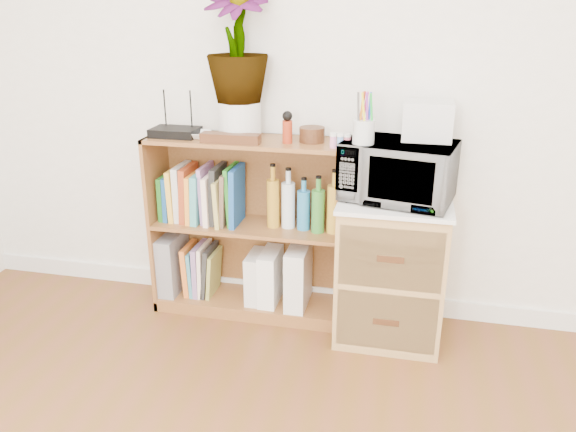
% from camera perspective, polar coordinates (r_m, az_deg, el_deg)
% --- Properties ---
extents(skirting_board, '(4.00, 0.02, 0.10)m').
position_cam_1_polar(skirting_board, '(3.17, 2.94, -7.98)').
color(skirting_board, white).
rests_on(skirting_board, ground).
extents(bookshelf, '(1.00, 0.30, 0.95)m').
position_cam_1_polar(bookshelf, '(2.94, -4.12, -1.25)').
color(bookshelf, brown).
rests_on(bookshelf, ground).
extents(wicker_unit, '(0.50, 0.45, 0.70)m').
position_cam_1_polar(wicker_unit, '(2.81, 10.39, -5.42)').
color(wicker_unit, '#9E7542').
rests_on(wicker_unit, ground).
extents(microwave, '(0.55, 0.43, 0.27)m').
position_cam_1_polar(microwave, '(2.62, 11.10, 4.48)').
color(microwave, white).
rests_on(microwave, wicker_unit).
extents(pen_cup, '(0.10, 0.10, 0.11)m').
position_cam_1_polar(pen_cup, '(2.51, 7.68, 8.48)').
color(pen_cup, silver).
rests_on(pen_cup, microwave).
extents(small_appliance, '(0.22, 0.18, 0.17)m').
position_cam_1_polar(small_appliance, '(2.64, 14.00, 9.39)').
color(small_appliance, silver).
rests_on(small_appliance, microwave).
extents(router, '(0.23, 0.16, 0.04)m').
position_cam_1_polar(router, '(2.89, -11.37, 8.36)').
color(router, black).
rests_on(router, bookshelf).
extents(white_bowl, '(0.13, 0.13, 0.03)m').
position_cam_1_polar(white_bowl, '(2.84, -9.24, 8.16)').
color(white_bowl, white).
rests_on(white_bowl, bookshelf).
extents(plant_pot, '(0.21, 0.21, 0.18)m').
position_cam_1_polar(plant_pot, '(2.80, -4.92, 9.71)').
color(plant_pot, silver).
rests_on(plant_pot, bookshelf).
extents(potted_plant, '(0.31, 0.31, 0.55)m').
position_cam_1_polar(potted_plant, '(2.76, -5.16, 17.11)').
color(potted_plant, '#2F7733').
rests_on(potted_plant, plant_pot).
extents(trinket_box, '(0.29, 0.07, 0.05)m').
position_cam_1_polar(trinket_box, '(2.71, -5.87, 7.86)').
color(trinket_box, '#3A220F').
rests_on(trinket_box, bookshelf).
extents(kokeshi_doll, '(0.05, 0.05, 0.11)m').
position_cam_1_polar(kokeshi_doll, '(2.69, -0.07, 8.54)').
color(kokeshi_doll, maroon).
rests_on(kokeshi_doll, bookshelf).
extents(wooden_bowl, '(0.12, 0.12, 0.07)m').
position_cam_1_polar(wooden_bowl, '(2.72, 2.46, 8.27)').
color(wooden_bowl, '#34190E').
rests_on(wooden_bowl, bookshelf).
extents(paint_jars, '(0.12, 0.04, 0.06)m').
position_cam_1_polar(paint_jars, '(2.60, 5.33, 7.49)').
color(paint_jars, pink).
rests_on(paint_jars, bookshelf).
extents(file_box, '(0.10, 0.26, 0.33)m').
position_cam_1_polar(file_box, '(3.18, -11.62, -4.61)').
color(file_box, gray).
rests_on(file_box, bookshelf).
extents(magazine_holder_left, '(0.08, 0.21, 0.27)m').
position_cam_1_polar(magazine_holder_left, '(3.03, -3.19, -6.16)').
color(magazine_holder_left, silver).
rests_on(magazine_holder_left, bookshelf).
extents(magazine_holder_mid, '(0.09, 0.23, 0.29)m').
position_cam_1_polar(magazine_holder_mid, '(3.00, -1.78, -6.14)').
color(magazine_holder_mid, white).
rests_on(magazine_holder_mid, bookshelf).
extents(magazine_holder_right, '(0.10, 0.26, 0.33)m').
position_cam_1_polar(magazine_holder_right, '(2.96, 1.05, -6.09)').
color(magazine_holder_right, silver).
rests_on(magazine_holder_right, bookshelf).
extents(cookbooks, '(0.43, 0.20, 0.31)m').
position_cam_1_polar(cookbooks, '(2.95, -8.74, 2.08)').
color(cookbooks, '#1E641A').
rests_on(cookbooks, bookshelf).
extents(liquor_bottles, '(0.46, 0.07, 0.32)m').
position_cam_1_polar(liquor_bottles, '(2.80, 2.43, 1.47)').
color(liquor_bottles, '#B68322').
rests_on(liquor_bottles, bookshelf).
extents(lower_books, '(0.18, 0.19, 0.29)m').
position_cam_1_polar(lower_books, '(3.13, -8.77, -5.39)').
color(lower_books, orange).
rests_on(lower_books, bookshelf).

